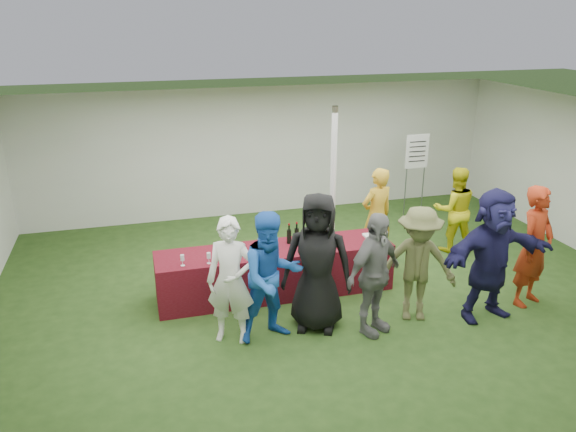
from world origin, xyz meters
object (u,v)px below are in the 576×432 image
object	(u,v)px
customer_0	(231,281)
dump_bucket	(381,237)
customer_1	(272,277)
customer_6	(535,246)
staff_pourer	(377,216)
staff_back	(455,210)
serving_table	(275,271)
customer_4	(417,264)
wine_list_sign	(417,158)
customer_5	(491,255)
customer_2	(317,263)
customer_3	(374,274)

from	to	relation	value
customer_0	dump_bucket	bearing A→B (deg)	42.03
customer_1	customer_6	bearing A→B (deg)	-10.38
staff_pourer	customer_6	size ratio (longest dim) A/B	0.93
staff_pourer	customer_0	xyz separation A→B (m)	(-2.84, -1.78, 0.01)
staff_pourer	staff_back	xyz separation A→B (m)	(1.56, 0.08, -0.06)
serving_table	customer_1	bearing A→B (deg)	-106.54
staff_pourer	customer_4	bearing A→B (deg)	68.49
wine_list_sign	customer_5	world-z (taller)	customer_5
dump_bucket	customer_2	distance (m)	1.61
wine_list_sign	customer_3	xyz separation A→B (m)	(-2.65, -3.90, -0.46)
customer_0	customer_5	xyz separation A→B (m)	(3.58, -0.39, 0.09)
serving_table	customer_4	xyz separation A→B (m)	(1.70, -1.27, 0.46)
serving_table	wine_list_sign	distance (m)	4.48
dump_bucket	staff_pourer	bearing A→B (deg)	69.83
dump_bucket	staff_pourer	xyz separation A→B (m)	(0.33, 0.89, 0.01)
staff_pourer	dump_bucket	bearing A→B (deg)	55.75
customer_5	customer_0	bearing A→B (deg)	168.36
customer_3	customer_6	xyz separation A→B (m)	(2.58, 0.12, 0.05)
customer_0	customer_1	world-z (taller)	customer_1
customer_3	customer_4	size ratio (longest dim) A/B	1.03
serving_table	staff_pourer	size ratio (longest dim) A/B	2.13
customer_1	customer_5	xyz separation A→B (m)	(3.06, -0.29, 0.07)
customer_2	customer_3	xyz separation A→B (m)	(0.68, -0.33, -0.11)
serving_table	dump_bucket	size ratio (longest dim) A/B	16.23
customer_0	customer_1	distance (m)	0.53
customer_0	customer_5	distance (m)	3.60
serving_table	customer_2	bearing A→B (deg)	-75.12
staff_pourer	wine_list_sign	bearing A→B (deg)	-146.89
wine_list_sign	customer_5	size ratio (longest dim) A/B	0.94
customer_0	customer_1	bearing A→B (deg)	12.09
wine_list_sign	customer_1	distance (m)	5.43
customer_1	staff_back	bearing A→B (deg)	18.03
staff_back	customer_2	distance (m)	3.72
customer_0	customer_2	xyz separation A→B (m)	(1.17, 0.01, 0.11)
serving_table	customer_4	size ratio (longest dim) A/B	2.16
wine_list_sign	staff_back	world-z (taller)	wine_list_sign
customer_1	customer_6	size ratio (longest dim) A/B	0.98
customer_2	customer_5	size ratio (longest dim) A/B	1.01
customer_2	customer_3	world-z (taller)	customer_2
customer_2	customer_0	bearing A→B (deg)	-156.47
serving_table	customer_4	distance (m)	2.17
customer_2	customer_4	distance (m)	1.43
dump_bucket	customer_0	bearing A→B (deg)	-160.40
customer_1	customer_3	distance (m)	1.35
customer_1	customer_2	xyz separation A→B (m)	(0.65, 0.10, 0.08)
staff_back	customer_6	xyz separation A→B (m)	(0.04, -2.07, 0.13)
dump_bucket	customer_2	bearing A→B (deg)	-146.51
staff_back	dump_bucket	bearing A→B (deg)	40.87
customer_0	customer_3	size ratio (longest dim) A/B	1.00
customer_0	staff_back	bearing A→B (deg)	45.39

